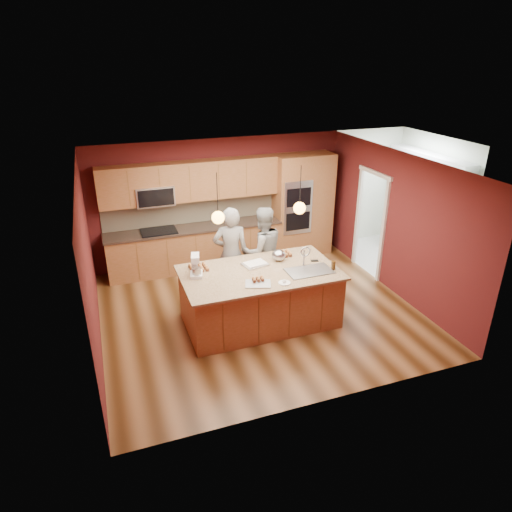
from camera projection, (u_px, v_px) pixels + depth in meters
name	position (u px, v px, depth m)	size (l,w,h in m)	color
floor	(259.00, 311.00, 8.31)	(5.50, 5.50, 0.00)	#42260F
ceiling	(259.00, 164.00, 7.20)	(5.50, 5.50, 0.00)	white
wall_back	(220.00, 201.00, 9.90)	(5.50, 5.50, 0.00)	#531718
wall_front	(328.00, 316.00, 5.61)	(5.50, 5.50, 0.00)	#531718
wall_left	(89.00, 266.00, 6.91)	(5.00, 5.00, 0.00)	#531718
wall_right	(396.00, 224.00, 8.60)	(5.00, 5.00, 0.00)	#531718
cabinet_run	(192.00, 224.00, 9.63)	(3.74, 0.64, 2.30)	brown
oven_column	(302.00, 205.00, 10.29)	(1.30, 0.62, 2.30)	brown
doorway_trim	(370.00, 225.00, 9.40)	(0.08, 1.11, 2.20)	silver
laundry_room	(429.00, 171.00, 9.88)	(2.60, 2.70, 2.70)	#BABAB3
pendant_left	(218.00, 217.00, 6.97)	(0.20, 0.20, 0.80)	black
pendant_right	(300.00, 208.00, 7.39)	(0.20, 0.20, 0.80)	black
island	(261.00, 296.00, 7.81)	(2.62, 1.47, 1.35)	brown
person_left	(231.00, 254.00, 8.42)	(0.66, 0.43, 1.81)	black
person_right	(262.00, 251.00, 8.62)	(0.85, 0.66, 1.74)	slate
stand_mixer	(196.00, 267.00, 7.40)	(0.25, 0.31, 0.37)	white
sheet_cake	(255.00, 264.00, 7.83)	(0.47, 0.38, 0.05)	silver
cooling_rack	(258.00, 284.00, 7.18)	(0.40, 0.29, 0.02)	#B6B9BD
mixing_bowl	(279.00, 255.00, 7.98)	(0.24, 0.24, 0.20)	#ADAEB3
plate	(284.00, 283.00, 7.22)	(0.19, 0.19, 0.01)	white
tumbler	(333.00, 265.00, 7.66)	(0.07, 0.07, 0.15)	#3B230B
phone	(315.00, 261.00, 7.99)	(0.13, 0.07, 0.01)	black
cupcakes_left	(198.00, 267.00, 7.68)	(0.32, 0.32, 0.07)	#B7763C
cupcakes_rack	(258.00, 279.00, 7.25)	(0.21, 0.14, 0.06)	#B7763C
cupcakes_right	(284.00, 253.00, 8.19)	(0.26, 0.26, 0.08)	#B7763C
washer	(425.00, 242.00, 10.10)	(0.56, 0.58, 0.91)	white
dryer	(405.00, 227.00, 10.70)	(0.68, 0.71, 1.10)	white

